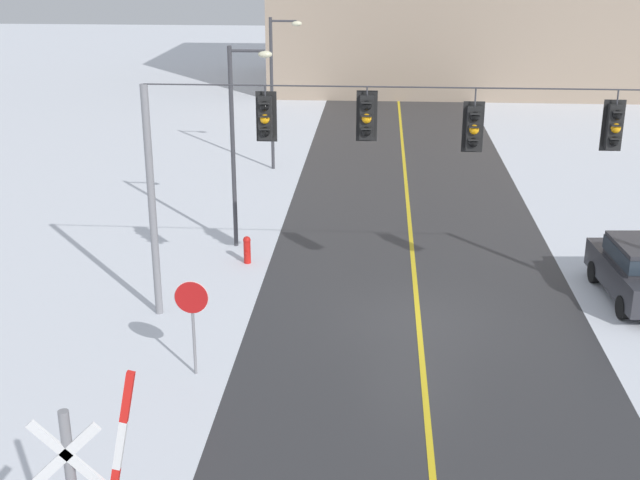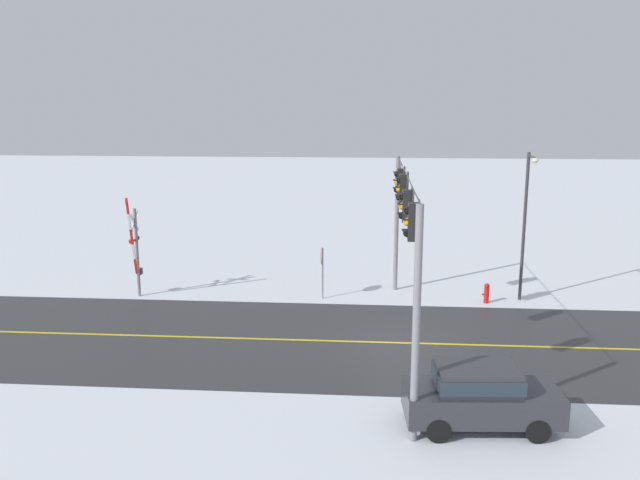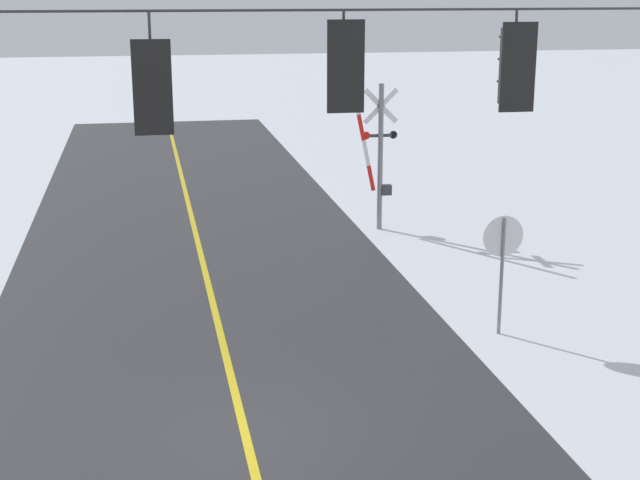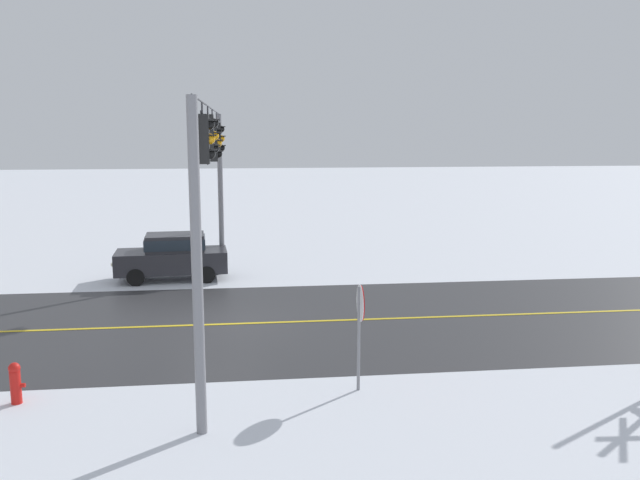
{
  "view_description": "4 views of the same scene",
  "coord_description": "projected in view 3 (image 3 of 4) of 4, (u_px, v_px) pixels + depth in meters",
  "views": [
    {
      "loc": [
        -1.16,
        -20.5,
        9.58
      ],
      "look_at": [
        -2.45,
        -2.47,
        3.1
      ],
      "focal_mm": 47.32,
      "sensor_mm": 36.0,
      "label": 1
    },
    {
      "loc": [
        22.77,
        -1.18,
        8.62
      ],
      "look_at": [
        -2.4,
        -3.15,
        3.28
      ],
      "focal_mm": 36.94,
      "sensor_mm": 36.0,
      "label": 2
    },
    {
      "loc": [
        1.3,
        12.79,
        6.52
      ],
      "look_at": [
        -1.46,
        -1.6,
        2.53
      ],
      "focal_mm": 52.49,
      "sensor_mm": 36.0,
      "label": 3
    },
    {
      "loc": [
        -18.81,
        -0.84,
        5.6
      ],
      "look_at": [
        -2.14,
        -2.8,
        2.8
      ],
      "focal_mm": 37.17,
      "sensor_mm": 36.0,
      "label": 4
    }
  ],
  "objects": [
    {
      "name": "signal_span",
      "position": [
        236.0,
        143.0,
        12.91
      ],
      "size": [
        14.2,
        0.47,
        6.22
      ],
      "color": "gray",
      "rests_on": "ground"
    },
    {
      "name": "railroad_crossing",
      "position": [
        377.0,
        148.0,
        25.32
      ],
      "size": [
        1.45,
        0.31,
        4.6
      ],
      "color": "gray",
      "rests_on": "ground"
    },
    {
      "name": "ground_plane",
      "position": [
        245.0,
        434.0,
        14.07
      ],
      "size": [
        160.0,
        160.0,
        0.0
      ],
      "primitive_type": "plane",
      "color": "silver"
    },
    {
      "name": "stop_sign",
      "position": [
        502.0,
        248.0,
        17.7
      ],
      "size": [
        0.8,
        0.09,
        2.35
      ],
      "color": "gray",
      "rests_on": "ground"
    }
  ]
}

